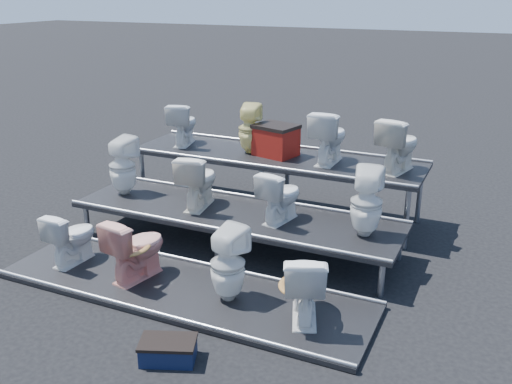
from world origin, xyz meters
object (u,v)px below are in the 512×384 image
at_px(toilet_6, 280,196).
at_px(toilet_2, 228,264).
at_px(toilet_8, 183,124).
at_px(toilet_1, 136,247).
at_px(toilet_3, 304,284).
at_px(red_crate, 276,142).
at_px(step_stool, 168,352).
at_px(toilet_11, 399,144).
at_px(toilet_4, 123,166).
at_px(toilet_9, 250,129).
at_px(toilet_7, 367,202).
at_px(toilet_10, 329,137).
at_px(toilet_5, 198,180).
at_px(toilet_0, 72,237).

bearing_deg(toilet_6, toilet_2, 99.53).
bearing_deg(toilet_8, toilet_1, 96.34).
height_order(toilet_3, red_crate, red_crate).
xyz_separation_m(toilet_1, toilet_3, (1.97, 0.00, -0.00)).
bearing_deg(step_stool, toilet_11, 50.37).
xyz_separation_m(toilet_4, toilet_9, (1.29, 1.30, 0.36)).
bearing_deg(toilet_11, toilet_7, 100.93).
bearing_deg(toilet_3, toilet_9, -75.72).
height_order(toilet_9, toilet_10, toilet_10).
bearing_deg(toilet_3, toilet_2, -20.53).
height_order(toilet_4, toilet_7, toilet_7).
relative_size(toilet_1, toilet_4, 0.92).
bearing_deg(toilet_3, toilet_5, -54.59).
bearing_deg(toilet_5, toilet_2, 121.66).
height_order(toilet_2, toilet_6, toilet_6).
xyz_separation_m(toilet_2, toilet_10, (0.21, 2.60, 0.76)).
bearing_deg(toilet_1, toilet_2, -168.74).
relative_size(toilet_2, toilet_7, 1.00).
bearing_deg(toilet_2, toilet_3, -169.62).
xyz_separation_m(toilet_0, red_crate, (1.48, 2.63, 0.68)).
height_order(toilet_5, toilet_7, toilet_7).
bearing_deg(toilet_4, toilet_10, -142.76).
xyz_separation_m(toilet_0, toilet_7, (3.14, 1.30, 0.48)).
height_order(toilet_2, toilet_9, toilet_9).
relative_size(toilet_0, toilet_1, 0.88).
distance_m(toilet_1, toilet_5, 1.36).
distance_m(toilet_4, toilet_7, 3.35).
distance_m(toilet_9, toilet_10, 1.19).
bearing_deg(toilet_8, toilet_6, 134.91).
relative_size(toilet_7, red_crate, 1.46).
height_order(toilet_0, toilet_10, toilet_10).
relative_size(toilet_0, toilet_8, 1.00).
distance_m(toilet_0, toilet_2, 2.06).
relative_size(toilet_1, toilet_11, 1.01).
relative_size(toilet_0, toilet_3, 0.88).
bearing_deg(toilet_0, toilet_4, -77.58).
height_order(toilet_9, toilet_11, toilet_11).
distance_m(toilet_8, toilet_10, 2.30).
distance_m(toilet_6, toilet_9, 1.71).
bearing_deg(toilet_5, toilet_3, 137.62).
distance_m(toilet_3, toilet_8, 3.98).
bearing_deg(toilet_4, toilet_1, 140.34).
bearing_deg(step_stool, toilet_9, 82.56).
bearing_deg(toilet_11, red_crate, 13.05).
relative_size(toilet_3, toilet_6, 1.14).
bearing_deg(toilet_11, toilet_6, 63.43).
height_order(toilet_6, red_crate, red_crate).
height_order(toilet_5, toilet_8, toilet_8).
bearing_deg(toilet_1, step_stool, 146.68).
relative_size(toilet_10, red_crate, 1.32).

